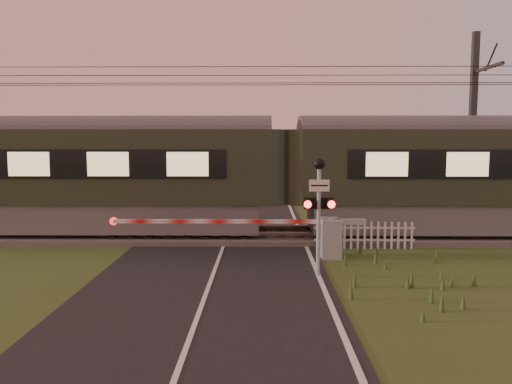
{
  "coord_description": "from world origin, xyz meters",
  "views": [
    {
      "loc": [
        1.28,
        -11.37,
        3.51
      ],
      "look_at": [
        1.1,
        3.2,
        2.0
      ],
      "focal_mm": 35.0,
      "sensor_mm": 36.0,
      "label": 1
    }
  ],
  "objects_px": {
    "boom_gate": "(317,235)",
    "crossing_signal": "(319,196)",
    "train": "(285,174)",
    "catenary_mast": "(473,128)",
    "picket_fence": "(365,235)"
  },
  "relations": [
    {
      "from": "train",
      "to": "catenary_mast",
      "type": "xyz_separation_m",
      "value": [
        7.58,
        2.23,
        1.71
      ]
    },
    {
      "from": "boom_gate",
      "to": "crossing_signal",
      "type": "relative_size",
      "value": 2.51
    },
    {
      "from": "crossing_signal",
      "to": "picket_fence",
      "type": "height_order",
      "value": "crossing_signal"
    },
    {
      "from": "crossing_signal",
      "to": "picket_fence",
      "type": "relative_size",
      "value": 0.94
    },
    {
      "from": "crossing_signal",
      "to": "picket_fence",
      "type": "xyz_separation_m",
      "value": [
        1.88,
        3.35,
        -1.67
      ]
    },
    {
      "from": "catenary_mast",
      "to": "train",
      "type": "bearing_deg",
      "value": -163.57
    },
    {
      "from": "boom_gate",
      "to": "crossing_signal",
      "type": "xyz_separation_m",
      "value": [
        -0.22,
        -2.22,
        1.46
      ]
    },
    {
      "from": "train",
      "to": "picket_fence",
      "type": "xyz_separation_m",
      "value": [
        2.51,
        -1.89,
        -1.86
      ]
    },
    {
      "from": "train",
      "to": "boom_gate",
      "type": "relative_size",
      "value": 5.64
    },
    {
      "from": "boom_gate",
      "to": "crossing_signal",
      "type": "distance_m",
      "value": 2.66
    },
    {
      "from": "picket_fence",
      "to": "catenary_mast",
      "type": "relative_size",
      "value": 0.42
    },
    {
      "from": "boom_gate",
      "to": "crossing_signal",
      "type": "bearing_deg",
      "value": -95.73
    },
    {
      "from": "catenary_mast",
      "to": "crossing_signal",
      "type": "bearing_deg",
      "value": -132.89
    },
    {
      "from": "boom_gate",
      "to": "crossing_signal",
      "type": "height_order",
      "value": "crossing_signal"
    },
    {
      "from": "boom_gate",
      "to": "catenary_mast",
      "type": "relative_size",
      "value": 1.0
    }
  ]
}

